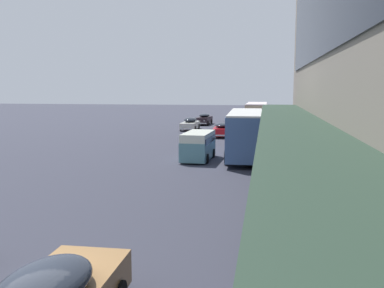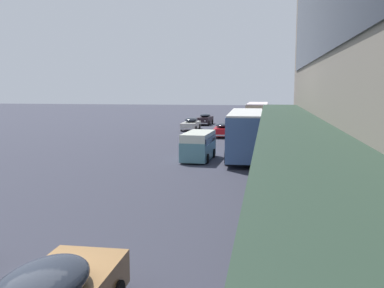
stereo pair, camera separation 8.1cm
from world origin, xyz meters
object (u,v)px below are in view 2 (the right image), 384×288
at_px(sedan_lead_mid, 223,130).
at_px(sedan_second_mid, 249,135).
at_px(transit_bus_kerbside_rear, 246,131).
at_px(sedan_oncoming_front, 191,124).
at_px(sedan_oncoming_rear, 234,117).
at_px(sedan_trailing_near, 205,119).
at_px(pedestrian_at_kerb, 363,253).
at_px(vw_van, 199,144).
at_px(transit_bus_kerbside_front, 257,114).

height_order(sedan_lead_mid, sedan_second_mid, sedan_second_mid).
bearing_deg(transit_bus_kerbside_rear, sedan_lead_mid, 103.20).
xyz_separation_m(sedan_oncoming_front, sedan_second_mid, (7.41, -11.08, 0.01)).
height_order(sedan_oncoming_front, sedan_second_mid, sedan_second_mid).
height_order(sedan_oncoming_rear, sedan_second_mid, sedan_second_mid).
xyz_separation_m(sedan_oncoming_rear, sedan_trailing_near, (-3.63, -5.59, 0.01)).
height_order(sedan_lead_mid, sedan_oncoming_front, sedan_oncoming_front).
height_order(transit_bus_kerbside_rear, pedestrian_at_kerb, transit_bus_kerbside_rear).
distance_m(sedan_oncoming_front, sedan_trailing_near, 7.91).
relative_size(sedan_lead_mid, sedan_trailing_near, 0.89).
relative_size(transit_bus_kerbside_rear, sedan_second_mid, 2.46).
relative_size(transit_bus_kerbside_rear, vw_van, 2.27).
distance_m(sedan_lead_mid, sedan_trailing_near, 15.03).
xyz_separation_m(sedan_second_mid, pedestrian_at_kerb, (3.85, -29.45, 0.42)).
bearing_deg(sedan_second_mid, transit_bus_kerbside_front, 88.27).
distance_m(sedan_second_mid, pedestrian_at_kerb, 29.71).
bearing_deg(sedan_second_mid, sedan_oncoming_rear, 97.38).
height_order(transit_bus_kerbside_front, sedan_trailing_near, transit_bus_kerbside_front).
distance_m(transit_bus_kerbside_front, sedan_second_mid, 15.01).
xyz_separation_m(sedan_lead_mid, sedan_oncoming_front, (-4.52, 6.62, 0.01)).
height_order(sedan_oncoming_rear, sedan_oncoming_front, sedan_oncoming_rear).
relative_size(sedan_oncoming_front, pedestrian_at_kerb, 2.64).
bearing_deg(sedan_lead_mid, transit_bus_kerbside_front, 72.38).
bearing_deg(transit_bus_kerbside_rear, transit_bus_kerbside_front, 89.28).
bearing_deg(transit_bus_kerbside_rear, vw_van, -153.54).
xyz_separation_m(transit_bus_kerbside_rear, sedan_trailing_near, (-6.96, 27.47, -1.14)).
height_order(transit_bus_kerbside_front, sedan_lead_mid, transit_bus_kerbside_front).
relative_size(sedan_oncoming_front, sedan_second_mid, 1.14).
height_order(transit_bus_kerbside_front, sedan_second_mid, transit_bus_kerbside_front).
height_order(sedan_trailing_near, pedestrian_at_kerb, pedestrian_at_kerb).
xyz_separation_m(transit_bus_kerbside_rear, sedan_oncoming_front, (-7.56, 19.59, -1.16)).
relative_size(sedan_second_mid, vw_van, 0.93).
height_order(sedan_oncoming_rear, pedestrian_at_kerb, pedestrian_at_kerb).
distance_m(transit_bus_kerbside_rear, sedan_lead_mid, 13.37).
bearing_deg(transit_bus_kerbside_front, sedan_second_mid, -91.73).
height_order(transit_bus_kerbside_rear, sedan_second_mid, transit_bus_kerbside_rear).
distance_m(transit_bus_kerbside_rear, pedestrian_at_kerb, 21.29).
bearing_deg(sedan_second_mid, sedan_oncoming_front, 123.76).
distance_m(transit_bus_kerbside_front, sedan_oncoming_rear, 10.31).
relative_size(transit_bus_kerbside_front, sedan_trailing_near, 1.90).
bearing_deg(sedan_second_mid, sedan_lead_mid, 122.89).
height_order(transit_bus_kerbside_rear, sedan_oncoming_rear, transit_bus_kerbside_rear).
bearing_deg(pedestrian_at_kerb, vw_van, 109.76).
relative_size(sedan_oncoming_front, sedan_trailing_near, 0.99).
distance_m(sedan_second_mid, sedan_trailing_near, 20.15).
height_order(transit_bus_kerbside_front, vw_van, transit_bus_kerbside_front).
bearing_deg(transit_bus_kerbside_rear, pedestrian_at_kerb, -79.99).
xyz_separation_m(sedan_oncoming_rear, vw_van, (0.09, -34.68, 0.34)).
relative_size(sedan_oncoming_rear, vw_van, 1.07).
xyz_separation_m(transit_bus_kerbside_rear, sedan_lead_mid, (-3.04, 12.97, -1.18)).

